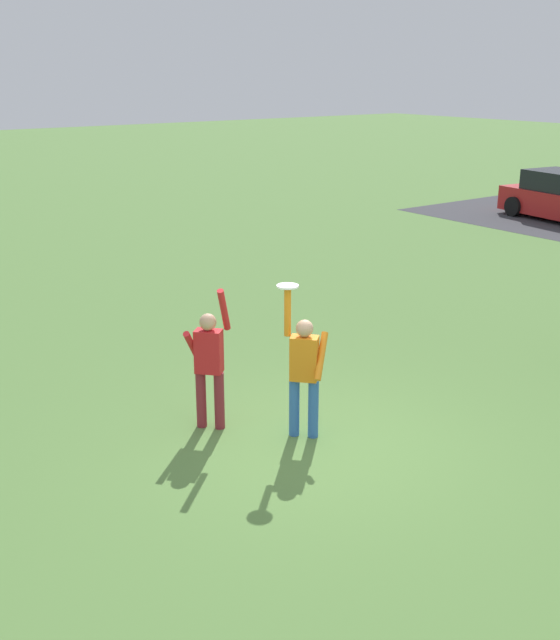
{
  "coord_description": "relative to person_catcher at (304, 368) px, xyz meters",
  "views": [
    {
      "loc": [
        7.16,
        -5.78,
        4.72
      ],
      "look_at": [
        -0.78,
        0.04,
        1.53
      ],
      "focal_mm": 43.33,
      "sensor_mm": 36.0,
      "label": 1
    }
  ],
  "objects": [
    {
      "name": "ground_plane",
      "position": [
        0.3,
        -0.08,
        -0.98
      ],
      "size": [
        120.0,
        120.0,
        0.0
      ],
      "primitive_type": "plane",
      "color": "#567F3D"
    },
    {
      "name": "person_catcher",
      "position": [
        0.0,
        0.0,
        0.0
      ],
      "size": [
        0.56,
        0.56,
        2.08
      ],
      "rotation": [
        0.0,
        0.0,
        -2.41
      ],
      "color": "#3366B7",
      "rests_on": "ground_plane"
    },
    {
      "name": "person_defender",
      "position": [
        -0.97,
        -0.87,
        -0.0
      ],
      "size": [
        0.65,
        0.65,
        2.05
      ],
      "rotation": [
        0.0,
        0.0,
        0.73
      ],
      "color": "maroon",
      "rests_on": "ground_plane"
    },
    {
      "name": "frisbee_disc",
      "position": [
        -0.17,
        -0.15,
        1.11
      ],
      "size": [
        0.29,
        0.29,
        0.02
      ],
      "primitive_type": "cylinder",
      "color": "white",
      "rests_on": "person_catcher"
    }
  ]
}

